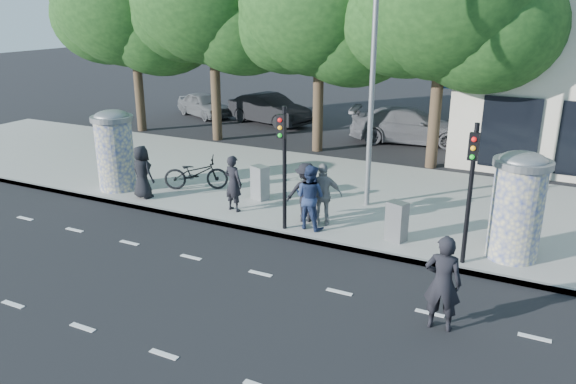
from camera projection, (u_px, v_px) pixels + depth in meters
The scene contains 24 objects.
ground at pixel (229, 300), 12.07m from camera, with size 120.00×120.00×0.00m, color black.
sidewalk at pixel (351, 196), 18.40m from camera, with size 40.00×8.00×0.15m, color gray.
curb at pixel (300, 238), 15.05m from camera, with size 40.00×0.10×0.16m, color slate.
lane_dash_near at pixel (164, 354), 10.20m from camera, with size 32.00×0.12×0.01m, color silver.
lane_dash_far at pixel (260, 274), 13.25m from camera, with size 32.00×0.12×0.01m, color silver.
ad_column_left at pixel (115, 148), 18.44m from camera, with size 1.36×1.36×2.65m.
ad_column_right at pixel (518, 203), 13.36m from camera, with size 1.36×1.36×2.65m.
traffic_pole_near at pixel (284, 156), 14.82m from camera, with size 0.22×0.31×3.40m.
traffic_pole_far at pixel (471, 180), 12.79m from camera, with size 0.22×0.31×3.40m.
street_lamp at pixel (373, 51), 15.82m from camera, with size 0.25×0.93×8.00m.
tree_far_left at pixel (131, 0), 26.19m from camera, with size 7.20×7.20×9.26m.
tree_near_left at pixel (320, 3), 22.37m from camera, with size 6.80×6.80×8.97m.
ped_a at pixel (142, 172), 17.73m from camera, with size 0.83×0.54×1.70m, color black.
ped_b at pixel (233, 183), 16.61m from camera, with size 0.62×0.41×1.70m, color black.
ped_c at pixel (310, 197), 15.29m from camera, with size 0.88×0.68×1.80m, color navy.
ped_d at pixel (306, 192), 15.81m from camera, with size 1.10×0.63×1.71m, color black.
ped_e at pixel (323, 195), 15.50m from camera, with size 1.04×0.59×1.78m, color gray.
man_road at pixel (443, 283), 10.74m from camera, with size 0.71×0.47×1.96m, color black.
bicycle at pixel (196, 173), 18.63m from camera, with size 2.11×0.74×1.11m, color black.
cabinet_left at pixel (260, 183), 17.70m from camera, with size 0.52×0.38×1.08m, color gray.
cabinet_right at pixel (397, 221), 14.60m from camera, with size 0.50×0.37×1.05m, color slate.
car_left at pixel (204, 105), 31.43m from camera, with size 3.90×1.57×1.33m, color #585C5F.
car_mid at pixel (269, 109), 29.46m from camera, with size 4.75×1.65×1.56m, color black.
car_right at pixel (410, 126), 25.49m from camera, with size 5.39×2.19×1.56m, color slate.
Camera 1 is at (5.92, -8.99, 6.07)m, focal length 35.00 mm.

